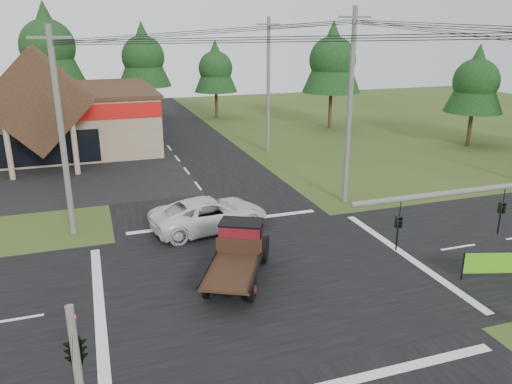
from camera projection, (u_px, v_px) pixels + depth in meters
name	position (u px, v px, depth m)	size (l,w,h in m)	color
ground	(268.00, 279.00, 21.56)	(120.00, 120.00, 0.00)	#344819
road_ns	(268.00, 279.00, 21.56)	(12.00, 120.00, 0.02)	black
road_ew	(268.00, 278.00, 21.56)	(120.00, 12.00, 0.02)	black
traffic_signal_corner	(74.00, 335.00, 11.59)	(0.53, 2.48, 4.40)	#595651
utility_pole_nw	(61.00, 133.00, 24.63)	(2.00, 0.30, 10.50)	#595651
utility_pole_ne	(350.00, 107.00, 29.35)	(2.00, 0.30, 11.50)	#595651
utility_pole_n	(268.00, 85.00, 41.99)	(2.00, 0.30, 11.20)	#595651
tree_row_c	(47.00, 44.00, 52.67)	(7.28, 7.28, 13.13)	#332316
tree_row_d	(143.00, 55.00, 57.03)	(6.16, 6.16, 11.11)	#332316
tree_row_e	(215.00, 67.00, 58.09)	(5.04, 5.04, 9.09)	#332316
tree_side_ne	(332.00, 58.00, 51.72)	(6.16, 6.16, 11.11)	#332316
tree_side_e_near	(476.00, 79.00, 43.78)	(5.04, 5.04, 9.09)	#332316
antique_flatbed_truck	(237.00, 255.00, 21.12)	(2.10, 5.51, 2.30)	#5F0D18
roadside_banner	(506.00, 266.00, 21.29)	(3.82, 0.11, 1.30)	#4DAD17
white_pickup	(209.00, 214.00, 26.61)	(2.90, 6.28, 1.75)	silver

